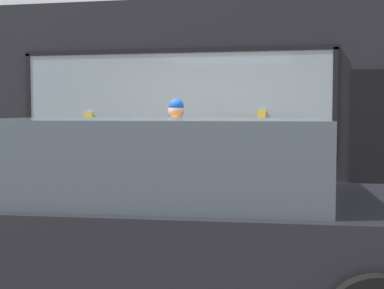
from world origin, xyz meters
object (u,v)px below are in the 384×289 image
person_browsing (176,151)px  sandwich_board_sign (44,176)px  display_table_main (199,163)px  parked_car (154,210)px  small_dog (143,201)px

person_browsing → sandwich_board_sign: size_ratio=1.74×
display_table_main → parked_car: parked_car is taller
display_table_main → sandwich_board_sign: (-2.39, 0.05, -0.25)m
person_browsing → parked_car: bearing=-170.9°
person_browsing → small_dog: bearing=110.1°
display_table_main → person_browsing: bearing=-106.8°
person_browsing → parked_car: person_browsing is taller
small_dog → parked_car: parked_car is taller
parked_car → sandwich_board_sign: bearing=123.7°
person_browsing → parked_car: (0.52, -3.03, -0.20)m
sandwich_board_sign → person_browsing: bearing=3.0°
sandwich_board_sign → display_table_main: bearing=18.7°
sandwich_board_sign → parked_car: parked_car is taller
sandwich_board_sign → parked_car: bearing=-33.8°
parked_car → small_dog: bearing=105.3°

